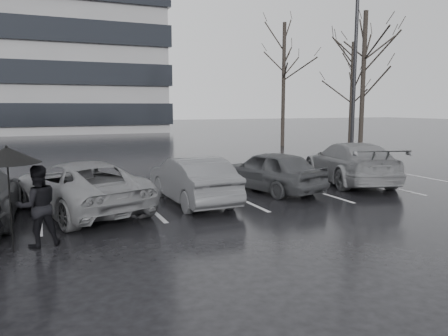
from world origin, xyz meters
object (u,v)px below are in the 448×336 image
object	(u,v)px
car_west_a	(192,180)
lamp_post	(355,73)
tree_ne	(352,96)
car_main	(270,171)
tree_north	(283,85)
pedestrian_right	(38,206)
tree_east	(363,84)
car_east	(350,162)
car_west_b	(80,186)

from	to	relation	value
car_west_a	lamp_post	distance (m)	11.33
tree_ne	car_main	bearing A→B (deg)	-137.52
car_west_a	tree_ne	world-z (taller)	tree_ne
tree_ne	tree_north	world-z (taller)	tree_north
pedestrian_right	tree_north	size ratio (longest dim) A/B	0.19
car_main	pedestrian_right	xyz separation A→B (m)	(-7.00, -3.23, 0.14)
tree_east	pedestrian_right	bearing A→B (deg)	-147.87
car_main	car_east	bearing A→B (deg)	169.01
car_east	tree_north	xyz separation A→B (m)	(5.50, 14.14, 3.50)
car_main	lamp_post	world-z (taller)	lamp_post
car_west_a	pedestrian_right	size ratio (longest dim) A/B	2.49
car_east	lamp_post	size ratio (longest dim) A/B	0.54
car_west_a	car_west_b	distance (m)	3.11
car_east	tree_north	size ratio (longest dim) A/B	0.60
lamp_post	car_east	bearing A→B (deg)	-129.74
car_west_a	tree_north	distance (m)	19.51
lamp_post	tree_north	size ratio (longest dim) A/B	1.11
car_main	pedestrian_right	size ratio (longest dim) A/B	2.44
pedestrian_right	tree_east	distance (m)	20.32
pedestrian_right	tree_north	distance (m)	24.08
car_east	tree_east	bearing A→B (deg)	-116.45
tree_ne	tree_north	size ratio (longest dim) A/B	0.82
car_east	tree_ne	bearing A→B (deg)	-113.07
car_west_a	car_east	bearing A→B (deg)	-174.08
car_main	tree_east	world-z (taller)	tree_east
car_west_a	tree_east	world-z (taller)	tree_east
lamp_post	tree_east	bearing A→B (deg)	44.87
car_main	tree_east	distance (m)	12.89
lamp_post	pedestrian_right	bearing A→B (deg)	-151.62
tree_north	car_main	bearing A→B (deg)	-121.91
car_east	tree_ne	xyz separation A→B (m)	(9.00, 11.14, 2.75)
car_main	car_west_b	bearing A→B (deg)	-11.19
car_west_a	pedestrian_right	xyz separation A→B (m)	(-4.12, -2.61, 0.15)
car_west_b	pedestrian_right	xyz separation A→B (m)	(-1.01, -2.74, 0.14)
car_main	lamp_post	bearing A→B (deg)	-164.01
car_east	lamp_post	distance (m)	6.18
tree_north	car_west_a	bearing A→B (deg)	-128.25
car_east	lamp_post	bearing A→B (deg)	-113.87
car_west_b	lamp_post	size ratio (longest dim) A/B	0.51
car_main	tree_ne	world-z (taller)	tree_ne
car_west_a	tree_ne	distance (m)	19.75
car_main	car_west_a	distance (m)	2.95
tree_ne	tree_east	bearing A→B (deg)	-122.01
car_main	tree_north	xyz separation A→B (m)	(8.99, 14.44, 3.57)
lamp_post	car_west_a	bearing A→B (deg)	-153.43
pedestrian_right	tree_ne	distance (m)	24.55
tree_ne	tree_north	bearing A→B (deg)	139.40
car_east	lamp_post	world-z (taller)	lamp_post
car_west_a	car_east	world-z (taller)	car_east
pedestrian_right	tree_east	size ratio (longest dim) A/B	0.20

